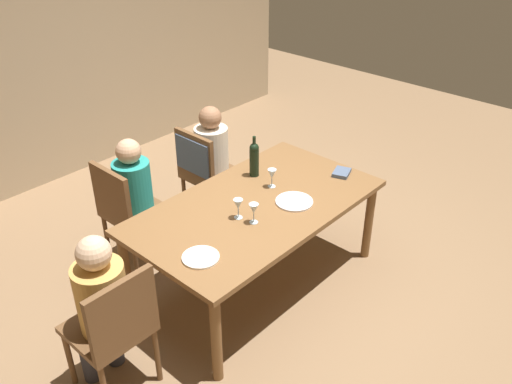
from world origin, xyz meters
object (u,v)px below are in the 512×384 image
Objects in this scene: chair_far_left at (126,209)px; person_man_guest at (214,155)px; wine_bottle_tall_green at (254,158)px; wine_glass_centre at (254,209)px; chair_left_end at (115,326)px; chair_far_right at (202,166)px; dinner_plate_guest_left at (201,257)px; person_man_bearded at (137,192)px; dining_table at (256,212)px; wine_glass_near_right at (272,174)px; wine_glass_near_left at (238,205)px; dinner_plate_host at (294,202)px; person_woman_host at (101,302)px.

chair_far_left is 0.96m from person_man_guest.
wine_glass_centre is (-0.50, -0.45, -0.04)m from wine_bottle_tall_green.
wine_glass_centre is (1.13, -0.06, 0.30)m from chair_left_end.
chair_far_left is 0.81m from chair_far_right.
chair_far_right is at bearing -90.00° from person_man_guest.
chair_far_right is at bearing 47.10° from dinner_plate_guest_left.
wine_glass_centre is at bearing 11.06° from person_man_bearded.
dinner_plate_guest_left is (-0.20, -1.08, 0.20)m from chair_far_left.
dining_table is 7.91× the size of dinner_plate_guest_left.
dining_table is at bearing 23.58° from person_man_bearded.
wine_glass_near_right is 0.63× the size of dinner_plate_guest_left.
wine_bottle_tall_green is at bearing 42.08° from wine_glass_centre.
person_man_guest is at bearing 77.64° from wine_glass_near_right.
wine_glass_near_left is 0.54× the size of dinner_plate_host.
dinner_plate_host is (0.71, -1.10, 0.20)m from chair_far_left.
person_man_guest is at bearing 54.68° from wine_glass_near_left.
chair_far_right is at bearing 61.22° from wine_glass_near_left.
person_man_bearded is 0.99× the size of person_man_guest.
wine_glass_near_left is at bearing 159.00° from dinner_plate_host.
person_woman_host is 1.27m from person_man_bearded.
person_man_guest reaches higher than chair_left_end.
wine_bottle_tall_green is 0.23m from wine_glass_near_right.
wine_glass_near_right is at bearing 1.88° from person_woman_host.
wine_glass_near_left is at bearing -3.00° from person_woman_host.
person_woman_host is 7.49× the size of wine_glass_centre.
chair_far_left is 1.17m from wine_glass_near_right.
person_woman_host reaches higher than person_man_bearded.
person_man_guest is at bearing 26.54° from person_woman_host.
person_man_bearded is (0.11, -0.00, 0.10)m from chair_far_left.
person_woman_host reaches higher than dinner_plate_host.
person_woman_host reaches higher than wine_bottle_tall_green.
person_man_guest is 3.28× the size of wine_bottle_tall_green.
wine_glass_near_left is (-0.52, -0.94, 0.23)m from chair_far_right.
dining_table is 0.73m from dinner_plate_guest_left.
person_man_guest reaches higher than chair_far_right.
dining_table is at bearing 38.55° from wine_glass_centre.
wine_glass_near_left is (-0.53, -0.33, -0.04)m from wine_bottle_tall_green.
dinner_plate_guest_left is (-0.52, -0.02, -0.10)m from wine_glass_centre.
chair_far_left is at bearing 106.81° from wine_glass_centre.
dining_table is 0.96m from chair_far_right.
wine_glass_near_right is at bearing 16.32° from dining_table.
chair_far_left is at bearing -90.00° from person_man_bearded.
dinner_plate_guest_left is (0.61, -0.09, 0.20)m from chair_left_end.
wine_bottle_tall_green is at bearing 77.81° from dinner_plate_host.
person_woman_host is (-0.81, -0.88, 0.11)m from chair_far_left.
person_man_guest reaches higher than dining_table.
person_man_bearded is at bearing 118.54° from dinner_plate_host.
chair_far_left reaches higher than wine_glass_near_right.
chair_far_left is at bearing 122.88° from dinner_plate_host.
person_man_guest is at bearing 63.76° from dining_table.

